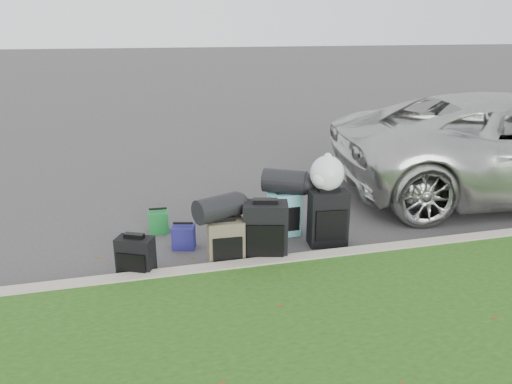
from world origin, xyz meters
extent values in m
plane|color=#383535|center=(0.00, 0.00, 0.00)|extent=(120.00, 120.00, 0.00)
cube|color=#9E937F|center=(0.00, -1.00, 0.07)|extent=(120.00, 0.18, 0.15)
cube|color=black|center=(-1.71, -0.80, 0.24)|extent=(0.45, 0.37, 0.49)
cube|color=black|center=(-0.24, -0.76, 0.37)|extent=(0.57, 0.43, 0.74)
cube|color=#494230|center=(-0.70, -0.73, 0.28)|extent=(0.42, 0.27, 0.56)
cube|color=#56A3AE|center=(0.22, -0.03, 0.29)|extent=(0.41, 0.25, 0.58)
cube|color=black|center=(0.66, -0.46, 0.35)|extent=(0.50, 0.33, 0.71)
cube|color=#19712C|center=(-1.38, 0.47, 0.15)|extent=(0.27, 0.22, 0.29)
cube|color=navy|center=(-1.12, -0.12, 0.15)|extent=(0.32, 0.28, 0.29)
cylinder|color=black|center=(-0.77, -0.69, 0.70)|extent=(0.60, 0.47, 0.29)
cylinder|color=black|center=(0.23, -0.02, 0.74)|extent=(0.64, 0.56, 0.31)
sphere|color=white|center=(0.65, -0.40, 0.92)|extent=(0.42, 0.42, 0.42)
camera|label=1|loc=(-1.67, -5.88, 2.65)|focal=35.00mm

